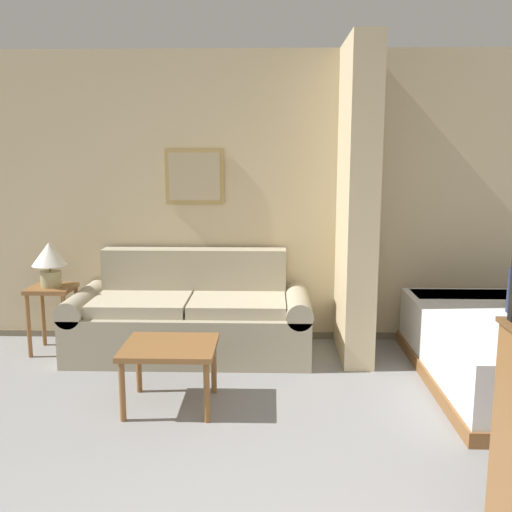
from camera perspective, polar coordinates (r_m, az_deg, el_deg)
name	(u,v)px	position (r m, az deg, el deg)	size (l,w,h in m)	color
wall_back	(309,199)	(5.22, 5.36, 5.66)	(6.32, 0.16, 2.60)	#CCB78E
wall_partition_pillar	(357,203)	(4.79, 10.04, 5.20)	(0.24, 0.83, 2.60)	#CCB78E
couch	(191,318)	(4.97, -6.51, -6.16)	(2.04, 0.84, 0.87)	tan
coffee_table	(170,353)	(3.94, -8.60, -9.53)	(0.62, 0.54, 0.44)	brown
side_table	(52,300)	(5.23, -19.70, -4.21)	(0.37, 0.37, 0.58)	brown
table_lamp	(50,259)	(5.16, -19.95, -0.25)	(0.30, 0.30, 0.38)	tan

